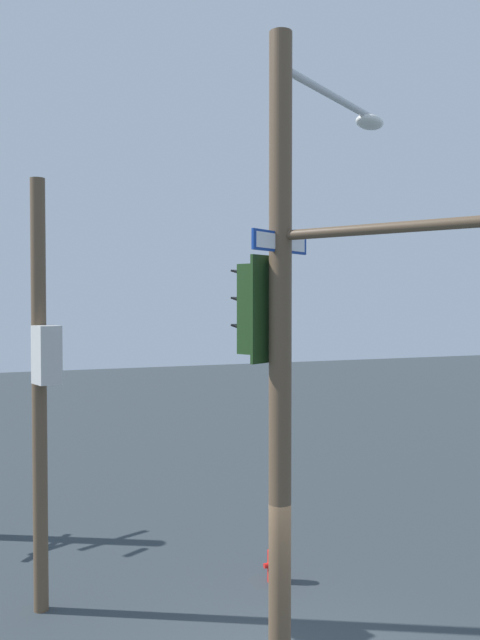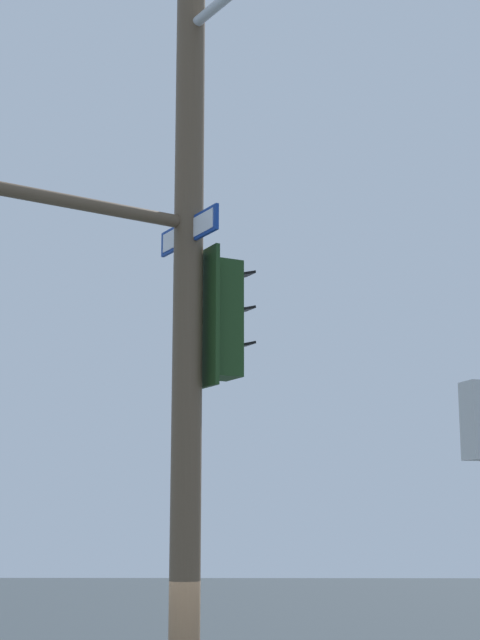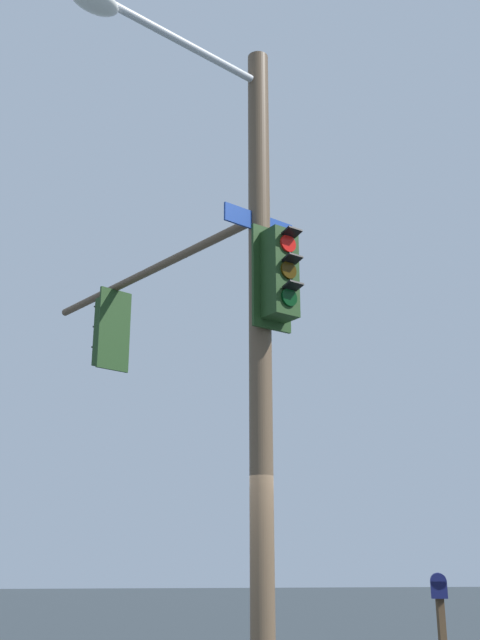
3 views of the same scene
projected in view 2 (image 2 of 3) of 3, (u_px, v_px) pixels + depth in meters
The scene contains 1 object.
main_signal_pole_assembly at pixel (132, 325), 8.29m from camera, with size 3.33×5.95×8.12m.
Camera 2 is at (-8.24, -0.48, 3.07)m, focal length 53.94 mm.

